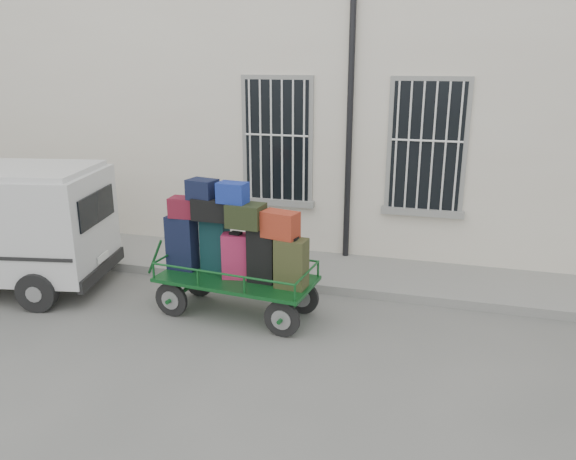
# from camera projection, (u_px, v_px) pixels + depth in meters

# --- Properties ---
(ground) EXTENTS (80.00, 80.00, 0.00)m
(ground) POSITION_uv_depth(u_px,v_px,m) (246.00, 323.00, 8.20)
(ground) COLOR #5F605B
(ground) RESTS_ON ground
(building) EXTENTS (24.00, 5.15, 6.00)m
(building) POSITION_uv_depth(u_px,v_px,m) (327.00, 92.00, 12.39)
(building) COLOR beige
(building) RESTS_ON ground
(sidewalk) EXTENTS (24.00, 1.70, 0.15)m
(sidewalk) POSITION_uv_depth(u_px,v_px,m) (287.00, 267.00, 10.20)
(sidewalk) COLOR gray
(sidewalk) RESTS_ON ground
(luggage_cart) EXTENTS (2.77, 1.28, 2.04)m
(luggage_cart) POSITION_uv_depth(u_px,v_px,m) (234.00, 249.00, 8.21)
(luggage_cart) COLOR black
(luggage_cart) RESTS_ON ground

